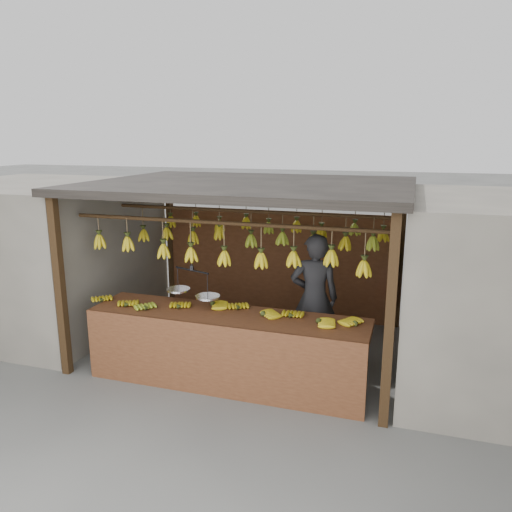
% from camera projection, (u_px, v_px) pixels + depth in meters
% --- Properties ---
extents(ground, '(80.00, 80.00, 0.00)m').
position_uv_depth(ground, '(250.00, 347.00, 7.30)').
color(ground, '#5B5B57').
extents(stall, '(4.30, 3.30, 2.40)m').
position_uv_depth(stall, '(257.00, 210.00, 7.14)').
color(stall, black).
rests_on(stall, ground).
extents(neighbor_left, '(3.00, 3.00, 2.30)m').
position_uv_depth(neighbor_left, '(40.00, 253.00, 8.10)').
color(neighbor_left, slate).
rests_on(neighbor_left, ground).
extents(counter, '(3.57, 0.78, 0.96)m').
position_uv_depth(counter, '(223.00, 332.00, 5.98)').
color(counter, '#5B321B').
rests_on(counter, ground).
extents(hanging_bananas, '(3.64, 2.23, 0.38)m').
position_uv_depth(hanging_bananas, '(250.00, 239.00, 6.93)').
color(hanging_bananas, gold).
rests_on(hanging_bananas, ground).
extents(balance_scale, '(0.77, 0.45, 0.93)m').
position_uv_depth(balance_scale, '(193.00, 290.00, 6.23)').
color(balance_scale, black).
rests_on(balance_scale, ground).
extents(vendor, '(0.73, 0.56, 1.77)m').
position_uv_depth(vendor, '(314.00, 298.00, 6.69)').
color(vendor, '#262628').
rests_on(vendor, ground).
extents(bag_bundles, '(0.08, 0.26, 1.15)m').
position_uv_depth(bag_bundles, '(395.00, 268.00, 7.74)').
color(bag_bundles, yellow).
rests_on(bag_bundles, ground).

